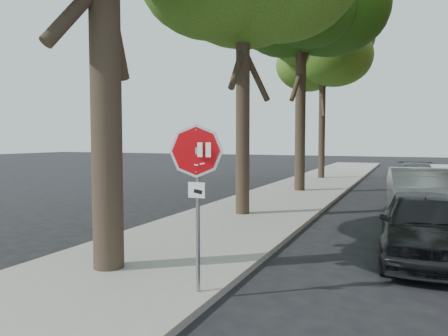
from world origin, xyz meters
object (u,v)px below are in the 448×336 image
(tree_mid_b, at_px, (302,19))
(tree_far, at_px, (323,61))
(stop_sign, at_px, (197,175))
(car_c, at_px, (416,178))
(car_b, at_px, (419,195))
(car_a, at_px, (424,226))

(tree_mid_b, relative_size, tree_far, 1.11)
(stop_sign, relative_size, car_c, 0.55)
(stop_sign, bearing_deg, car_b, 69.11)
(tree_far, relative_size, car_b, 1.94)
(car_a, xyz_separation_m, car_b, (0.00, 4.82, 0.07))
(tree_mid_b, xyz_separation_m, tree_far, (-0.30, 6.99, -0.78))
(stop_sign, height_order, tree_far, tree_far)
(car_b, distance_m, car_c, 7.73)
(stop_sign, distance_m, tree_mid_b, 15.48)
(stop_sign, xyz_separation_m, tree_mid_b, (-1.72, 14.15, 6.05))
(car_a, distance_m, car_b, 4.83)
(stop_sign, relative_size, car_a, 0.62)
(car_b, bearing_deg, car_c, 84.24)
(stop_sign, distance_m, car_c, 16.76)
(tree_mid_b, xyz_separation_m, car_a, (5.02, -10.33, -7.28))
(stop_sign, height_order, car_b, stop_sign)
(car_a, bearing_deg, tree_mid_b, 114.04)
(tree_far, xyz_separation_m, car_c, (5.32, -4.76, -6.52))
(stop_sign, xyz_separation_m, car_a, (3.30, 3.82, -1.23))
(stop_sign, xyz_separation_m, car_c, (3.30, 16.38, -1.26))
(stop_sign, height_order, car_c, stop_sign)
(car_a, bearing_deg, car_c, 88.10)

